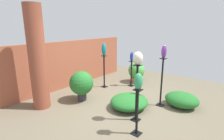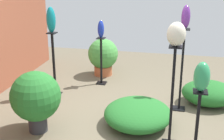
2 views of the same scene
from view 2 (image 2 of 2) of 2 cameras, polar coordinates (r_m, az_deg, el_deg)
name	(u,v)px [view 2 (image 2 of 2)]	position (r m, az deg, el deg)	size (l,w,h in m)	color
ground_plane	(117,119)	(5.03, 0.86, -8.91)	(8.00, 8.00, 0.00)	#6B604C
pedestal_jade	(196,135)	(3.84, 15.12, -11.34)	(0.20, 0.20, 1.01)	black
pedestal_ivory	(172,102)	(4.17, 10.87, -5.69)	(0.20, 0.20, 1.39)	black
pedestal_cobalt	(101,63)	(6.31, -1.98, 1.24)	(0.20, 0.20, 0.96)	black
pedestal_teal	(54,67)	(5.83, -10.56, 0.54)	(0.20, 0.20, 1.19)	black
pedestal_violet	(181,74)	(5.23, 12.58, -0.64)	(0.20, 0.20, 1.39)	black
art_vase_jade	(202,77)	(3.54, 16.10, -1.19)	(0.19, 0.18, 0.34)	#2D9356
art_vase_ivory	(176,34)	(3.89, 11.69, 6.43)	(0.22, 0.23, 0.30)	beige
art_vase_cobalt	(101,29)	(6.14, -2.05, 7.46)	(0.14, 0.13, 0.34)	#192D9E
art_vase_teal	(51,20)	(5.62, -11.09, 9.00)	(0.16, 0.16, 0.45)	#0F727A
art_vase_violet	(186,17)	(5.01, 13.34, 9.43)	(0.15, 0.14, 0.37)	#6B2D8C
potted_plant_walkway_edge	(103,55)	(6.82, -1.65, 2.69)	(0.66, 0.66, 0.81)	#B25B38
potted_plant_mid_left	(36,97)	(4.60, -13.77, -4.89)	(0.72, 0.72, 0.92)	#2D2D33
foliage_bed_east	(209,93)	(5.72, 17.27, -4.04)	(0.81, 0.93, 0.41)	#236B28
foliage_bed_west	(138,114)	(4.80, 4.73, -7.97)	(1.10, 1.03, 0.36)	#236B28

